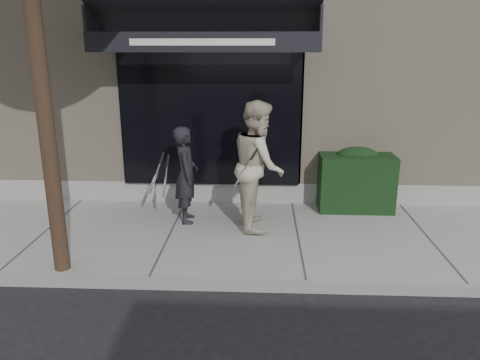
{
  "coord_description": "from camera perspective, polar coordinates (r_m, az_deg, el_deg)",
  "views": [
    {
      "loc": [
        -0.59,
        -6.81,
        2.98
      ],
      "look_at": [
        -0.93,
        0.6,
        0.82
      ],
      "focal_mm": 35.0,
      "sensor_mm": 36.0,
      "label": 1
    }
  ],
  "objects": [
    {
      "name": "ground",
      "position": [
        7.46,
        7.01,
        -7.45
      ],
      "size": [
        80.0,
        80.0,
        0.0
      ],
      "primitive_type": "plane",
      "color": "black",
      "rests_on": "ground"
    },
    {
      "name": "sidewalk",
      "position": [
        7.43,
        7.02,
        -7.02
      ],
      "size": [
        20.0,
        3.0,
        0.12
      ],
      "primitive_type": "cube",
      "color": "gray",
      "rests_on": "ground"
    },
    {
      "name": "curb",
      "position": [
        6.04,
        8.11,
        -12.74
      ],
      "size": [
        20.0,
        0.1,
        0.14
      ],
      "primitive_type": "cube",
      "color": "gray",
      "rests_on": "ground"
    },
    {
      "name": "building_facade",
      "position": [
        11.78,
        5.65,
        14.97
      ],
      "size": [
        14.3,
        8.04,
        5.64
      ],
      "color": "tan",
      "rests_on": "ground"
    },
    {
      "name": "hedge",
      "position": [
        8.56,
        13.92,
        0.0
      ],
      "size": [
        1.3,
        0.7,
        1.14
      ],
      "color": "black",
      "rests_on": "sidewalk"
    },
    {
      "name": "pedestrian_front",
      "position": [
        7.71,
        -6.62,
        0.61
      ],
      "size": [
        0.81,
        0.76,
        1.6
      ],
      "color": "black",
      "rests_on": "sidewalk"
    },
    {
      "name": "pedestrian_back",
      "position": [
        7.38,
        2.25,
        1.81
      ],
      "size": [
        0.87,
        1.06,
        2.04
      ],
      "color": "beige",
      "rests_on": "sidewalk"
    }
  ]
}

